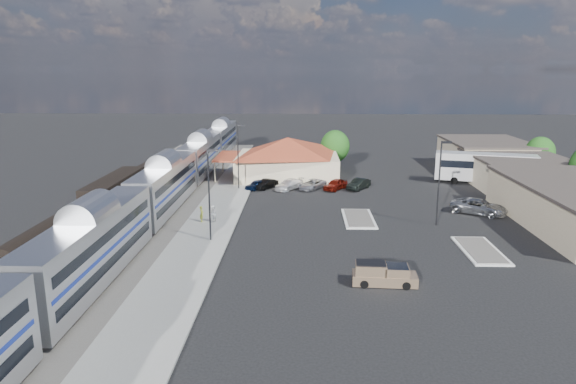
{
  "coord_description": "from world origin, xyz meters",
  "views": [
    {
      "loc": [
        -2.2,
        -52.58,
        16.1
      ],
      "look_at": [
        -3.83,
        3.0,
        2.8
      ],
      "focal_mm": 32.0,
      "sensor_mm": 36.0,
      "label": 1
    }
  ],
  "objects_px": {
    "suv": "(479,207)",
    "coach_bus": "(485,167)",
    "station_depot": "(287,158)",
    "pickup_truck": "(385,275)"
  },
  "relations": [
    {
      "from": "suv",
      "to": "station_depot",
      "type": "bearing_deg",
      "value": 83.04
    },
    {
      "from": "station_depot",
      "to": "pickup_truck",
      "type": "bearing_deg",
      "value": -77.66
    },
    {
      "from": "pickup_truck",
      "to": "coach_bus",
      "type": "bearing_deg",
      "value": -25.0
    },
    {
      "from": "pickup_truck",
      "to": "coach_bus",
      "type": "xyz_separation_m",
      "value": [
        19.88,
        36.31,
        1.74
      ]
    },
    {
      "from": "suv",
      "to": "coach_bus",
      "type": "relative_size",
      "value": 0.44
    },
    {
      "from": "station_depot",
      "to": "pickup_truck",
      "type": "relative_size",
      "value": 3.67
    },
    {
      "from": "pickup_truck",
      "to": "coach_bus",
      "type": "relative_size",
      "value": 0.36
    },
    {
      "from": "coach_bus",
      "to": "suv",
      "type": "bearing_deg",
      "value": 174.44
    },
    {
      "from": "suv",
      "to": "coach_bus",
      "type": "distance_m",
      "value": 17.29
    },
    {
      "from": "station_depot",
      "to": "suv",
      "type": "distance_m",
      "value": 29.85
    }
  ]
}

